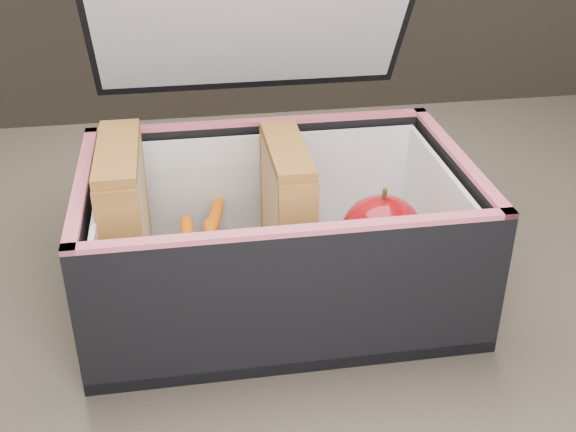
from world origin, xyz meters
TOP-DOWN VIEW (x-y plane):
  - kitchen_table at (0.00, 0.00)m, footprint 1.20×0.80m
  - lunch_bag at (0.02, 0.01)m, footprint 0.29×0.29m
  - plastic_tub at (-0.03, 0.02)m, footprint 0.17×0.12m
  - sandwich_left at (-0.09, 0.02)m, footprint 0.03×0.10m
  - sandwich_right at (0.03, 0.02)m, footprint 0.03×0.10m
  - carrot_sticks at (-0.03, 0.01)m, footprint 0.05×0.15m
  - paper_napkin at (0.11, 0.00)m, footprint 0.09×0.09m
  - red_apple at (0.11, 0.00)m, footprint 0.07×0.07m

SIDE VIEW (x-z plane):
  - kitchen_table at x=0.00m, z-range 0.28..1.03m
  - paper_napkin at x=0.11m, z-range 0.76..0.77m
  - carrot_sticks at x=-0.03m, z-range 0.77..0.80m
  - plastic_tub at x=-0.03m, z-range 0.76..0.83m
  - red_apple at x=0.11m, z-range 0.77..0.84m
  - lunch_bag at x=0.02m, z-range 0.68..0.94m
  - sandwich_right at x=0.03m, z-range 0.77..0.87m
  - sandwich_left at x=-0.09m, z-range 0.77..0.88m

